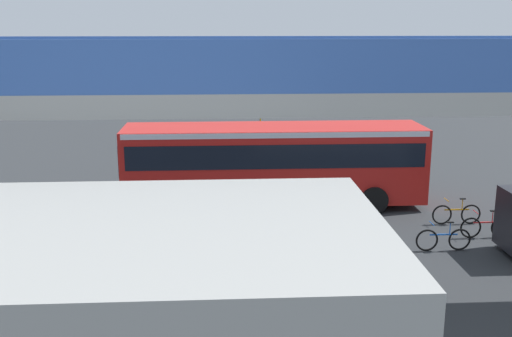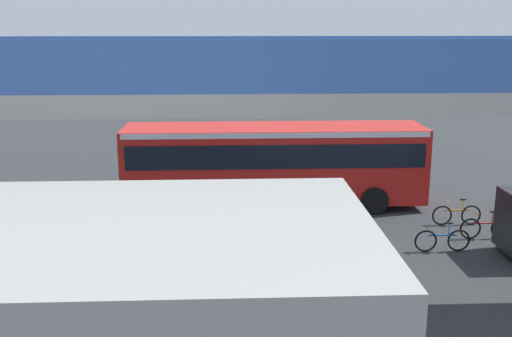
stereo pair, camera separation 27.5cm
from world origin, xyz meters
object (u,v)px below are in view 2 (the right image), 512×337
bicycle_orange (457,215)px  pedestrian (161,160)px  bicycle_blue (442,240)px  city_bus (274,159)px  bicycle_red (486,228)px  traffic_sign (262,136)px

bicycle_orange → pedestrian: size_ratio=0.99×
bicycle_blue → pedestrian: 13.58m
city_bus → bicycle_orange: 7.02m
pedestrian → city_bus: bearing=138.6°
bicycle_red → pedestrian: size_ratio=0.99×
city_bus → pedestrian: city_bus is taller
bicycle_orange → traffic_sign: bearing=-48.2°
city_bus → bicycle_orange: city_bus is taller
traffic_sign → pedestrian: bearing=4.9°
city_bus → bicycle_red: 8.06m
bicycle_blue → bicycle_orange: bearing=-119.1°
bicycle_red → pedestrian: bearing=-35.7°
bicycle_orange → traffic_sign: traffic_sign is taller
bicycle_red → bicycle_orange: same height
bicycle_red → traffic_sign: bearing=-51.3°
bicycle_red → bicycle_orange: bearing=-72.3°
bicycle_blue → pedestrian: size_ratio=0.99×
bicycle_blue → pedestrian: bearing=-44.0°
bicycle_orange → pedestrian: (11.16, -6.92, 0.51)m
bicycle_red → bicycle_blue: same height
city_bus → bicycle_blue: bearing=133.6°
city_bus → pedestrian: bearing=-41.4°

